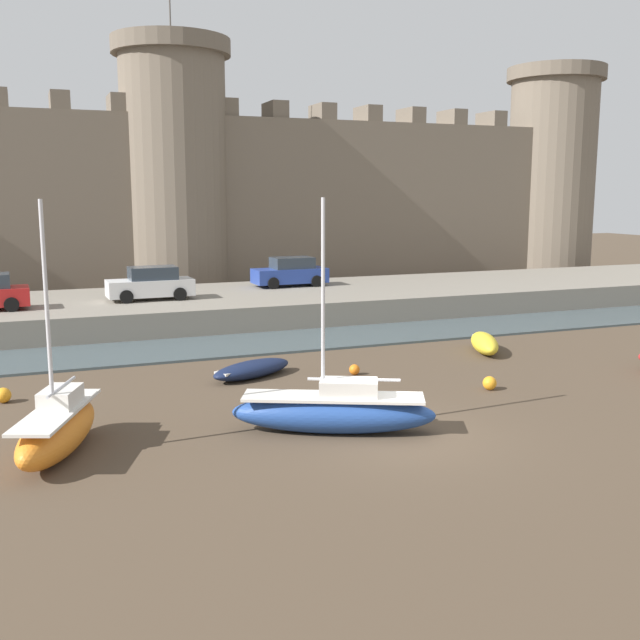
{
  "coord_description": "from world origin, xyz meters",
  "views": [
    {
      "loc": [
        -9.27,
        -16.97,
        6.4
      ],
      "look_at": [
        -0.79,
        4.37,
        2.5
      ],
      "focal_mm": 42.0,
      "sensor_mm": 36.0,
      "label": 1
    }
  ],
  "objects_px": {
    "car_quay_east": "(151,284)",
    "mooring_buoy_mid_mud": "(490,383)",
    "rowboat_near_channel_left": "(252,369)",
    "sailboat_foreground_centre": "(334,411)",
    "mooring_buoy_near_shore": "(3,395)",
    "rowboat_midflat_left": "(484,343)",
    "mooring_buoy_off_centre": "(354,370)",
    "sailboat_foreground_left": "(58,428)",
    "car_quay_centre_east": "(290,272)"
  },
  "relations": [
    {
      "from": "rowboat_near_channel_left",
      "to": "rowboat_midflat_left",
      "type": "bearing_deg",
      "value": 2.97
    },
    {
      "from": "sailboat_foreground_centre",
      "to": "mooring_buoy_off_centre",
      "type": "distance_m",
      "value": 6.58
    },
    {
      "from": "rowboat_midflat_left",
      "to": "mooring_buoy_near_shore",
      "type": "distance_m",
      "value": 18.07
    },
    {
      "from": "sailboat_foreground_left",
      "to": "car_quay_east",
      "type": "xyz_separation_m",
      "value": [
        5.18,
        17.86,
        1.36
      ]
    },
    {
      "from": "car_quay_centre_east",
      "to": "mooring_buoy_near_shore",
      "type": "bearing_deg",
      "value": -134.56
    },
    {
      "from": "rowboat_midflat_left",
      "to": "mooring_buoy_off_centre",
      "type": "xyz_separation_m",
      "value": [
        -6.47,
        -1.51,
        -0.21
      ]
    },
    {
      "from": "rowboat_midflat_left",
      "to": "car_quay_east",
      "type": "bearing_deg",
      "value": 134.98
    },
    {
      "from": "mooring_buoy_near_shore",
      "to": "car_quay_centre_east",
      "type": "xyz_separation_m",
      "value": [
        14.69,
        14.92,
        1.8
      ]
    },
    {
      "from": "sailboat_foreground_left",
      "to": "rowboat_near_channel_left",
      "type": "relative_size",
      "value": 1.77
    },
    {
      "from": "mooring_buoy_near_shore",
      "to": "car_quay_east",
      "type": "relative_size",
      "value": 0.12
    },
    {
      "from": "mooring_buoy_near_shore",
      "to": "mooring_buoy_off_centre",
      "type": "bearing_deg",
      "value": -3.55
    },
    {
      "from": "mooring_buoy_mid_mud",
      "to": "car_quay_centre_east",
      "type": "distance_m",
      "value": 19.25
    },
    {
      "from": "sailboat_foreground_left",
      "to": "rowboat_near_channel_left",
      "type": "bearing_deg",
      "value": 41.01
    },
    {
      "from": "rowboat_near_channel_left",
      "to": "car_quay_east",
      "type": "height_order",
      "value": "car_quay_east"
    },
    {
      "from": "sailboat_foreground_centre",
      "to": "mooring_buoy_mid_mud",
      "type": "distance_m",
      "value": 6.85
    },
    {
      "from": "rowboat_near_channel_left",
      "to": "mooring_buoy_off_centre",
      "type": "distance_m",
      "value": 3.64
    },
    {
      "from": "mooring_buoy_mid_mud",
      "to": "mooring_buoy_near_shore",
      "type": "bearing_deg",
      "value": 164.04
    },
    {
      "from": "rowboat_midflat_left",
      "to": "car_quay_east",
      "type": "distance_m",
      "value": 16.36
    },
    {
      "from": "sailboat_foreground_left",
      "to": "mooring_buoy_mid_mud",
      "type": "relative_size",
      "value": 13.72
    },
    {
      "from": "sailboat_foreground_centre",
      "to": "rowboat_near_channel_left",
      "type": "bearing_deg",
      "value": 92.65
    },
    {
      "from": "rowboat_near_channel_left",
      "to": "mooring_buoy_near_shore",
      "type": "distance_m",
      "value": 8.09
    },
    {
      "from": "car_quay_centre_east",
      "to": "rowboat_near_channel_left",
      "type": "bearing_deg",
      "value": -114.29
    },
    {
      "from": "rowboat_midflat_left",
      "to": "sailboat_foreground_centre",
      "type": "bearing_deg",
      "value": -143.12
    },
    {
      "from": "mooring_buoy_mid_mud",
      "to": "sailboat_foreground_left",
      "type": "bearing_deg",
      "value": -174.48
    },
    {
      "from": "rowboat_near_channel_left",
      "to": "mooring_buoy_near_shore",
      "type": "relative_size",
      "value": 7.41
    },
    {
      "from": "rowboat_midflat_left",
      "to": "mooring_buoy_near_shore",
      "type": "relative_size",
      "value": 6.69
    },
    {
      "from": "sailboat_foreground_centre",
      "to": "rowboat_midflat_left",
      "type": "bearing_deg",
      "value": 36.88
    },
    {
      "from": "car_quay_east",
      "to": "mooring_buoy_mid_mud",
      "type": "bearing_deg",
      "value": -63.32
    },
    {
      "from": "rowboat_near_channel_left",
      "to": "car_quay_centre_east",
      "type": "xyz_separation_m",
      "value": [
        6.61,
        14.64,
        1.73
      ]
    },
    {
      "from": "sailboat_foreground_left",
      "to": "mooring_buoy_near_shore",
      "type": "bearing_deg",
      "value": 103.89
    },
    {
      "from": "mooring_buoy_mid_mud",
      "to": "car_quay_centre_east",
      "type": "relative_size",
      "value": 0.11
    },
    {
      "from": "mooring_buoy_near_shore",
      "to": "car_quay_centre_east",
      "type": "distance_m",
      "value": 21.01
    },
    {
      "from": "rowboat_near_channel_left",
      "to": "mooring_buoy_off_centre",
      "type": "bearing_deg",
      "value": -15.85
    },
    {
      "from": "rowboat_near_channel_left",
      "to": "mooring_buoy_mid_mud",
      "type": "xyz_separation_m",
      "value": [
        6.79,
        -4.53,
        -0.08
      ]
    },
    {
      "from": "rowboat_near_channel_left",
      "to": "mooring_buoy_off_centre",
      "type": "height_order",
      "value": "rowboat_near_channel_left"
    },
    {
      "from": "rowboat_midflat_left",
      "to": "sailboat_foreground_left",
      "type": "bearing_deg",
      "value": -159.16
    },
    {
      "from": "sailboat_foreground_left",
      "to": "rowboat_midflat_left",
      "type": "bearing_deg",
      "value": 20.84
    },
    {
      "from": "sailboat_foreground_left",
      "to": "rowboat_near_channel_left",
      "type": "height_order",
      "value": "sailboat_foreground_left"
    },
    {
      "from": "car_quay_east",
      "to": "car_quay_centre_east",
      "type": "height_order",
      "value": "same"
    },
    {
      "from": "rowboat_midflat_left",
      "to": "mooring_buoy_mid_mud",
      "type": "bearing_deg",
      "value": -122.23
    },
    {
      "from": "mooring_buoy_mid_mud",
      "to": "sailboat_foreground_centre",
      "type": "bearing_deg",
      "value": -161.24
    },
    {
      "from": "mooring_buoy_near_shore",
      "to": "mooring_buoy_off_centre",
      "type": "distance_m",
      "value": 11.61
    },
    {
      "from": "sailboat_foreground_centre",
      "to": "sailboat_foreground_left",
      "type": "relative_size",
      "value": 1.0
    },
    {
      "from": "rowboat_midflat_left",
      "to": "mooring_buoy_off_centre",
      "type": "height_order",
      "value": "rowboat_midflat_left"
    },
    {
      "from": "mooring_buoy_mid_mud",
      "to": "car_quay_east",
      "type": "bearing_deg",
      "value": 116.68
    },
    {
      "from": "car_quay_east",
      "to": "sailboat_foreground_centre",
      "type": "bearing_deg",
      "value": -84.39
    },
    {
      "from": "sailboat_foreground_centre",
      "to": "mooring_buoy_near_shore",
      "type": "xyz_separation_m",
      "value": [
        -8.39,
        6.45,
        -0.37
      ]
    },
    {
      "from": "sailboat_foreground_centre",
      "to": "car_quay_centre_east",
      "type": "bearing_deg",
      "value": 73.58
    },
    {
      "from": "sailboat_foreground_left",
      "to": "rowboat_midflat_left",
      "type": "height_order",
      "value": "sailboat_foreground_left"
    },
    {
      "from": "mooring_buoy_near_shore",
      "to": "car_quay_east",
      "type": "height_order",
      "value": "car_quay_east"
    }
  ]
}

